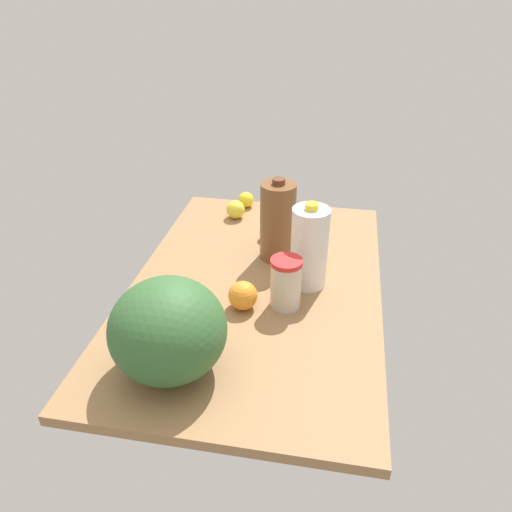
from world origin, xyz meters
TOP-DOWN VIEW (x-y plane):
  - countertop at (0.00, 0.00)cm, footprint 120.00×76.00cm
  - milk_jug at (3.14, -15.55)cm, footprint 11.20×11.20cm
  - chocolate_milk_jug at (17.57, -4.01)cm, footprint 11.55×11.55cm
  - tumbler_cup at (-9.45, -10.30)cm, footprint 9.08×9.08cm
  - watermelon at (-40.60, 13.49)cm, footprint 27.76×27.76cm
  - orange_by_jug at (-12.77, 1.51)cm, footprint 8.43×8.43cm
  - lemon_beside_bowl at (54.35, 13.94)cm, footprint 6.22×6.22cm
  - lemon_near_front at (43.76, 15.92)cm, footprint 7.07×7.07cm
  - lemon_loose at (18.11, -17.35)cm, footprint 6.24×6.24cm
  - lime_far_back at (28.86, 0.97)cm, footprint 5.78×5.78cm

SIDE VIEW (x-z plane):
  - countertop at x=0.00cm, z-range 0.00..3.00cm
  - lime_far_back at x=28.86cm, z-range 3.00..8.78cm
  - lemon_beside_bowl at x=54.35cm, z-range 3.00..9.22cm
  - lemon_loose at x=18.11cm, z-range 3.00..9.24cm
  - lemon_near_front at x=43.76cm, z-range 3.00..10.07cm
  - orange_by_jug at x=-12.77cm, z-range 3.00..11.43cm
  - tumbler_cup at x=-9.45cm, z-range 3.04..18.45cm
  - watermelon at x=-40.60cm, z-range 3.00..27.67cm
  - milk_jug at x=3.14cm, z-range 2.22..29.32cm
  - chocolate_milk_jug at x=17.57cm, z-range 2.22..30.28cm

